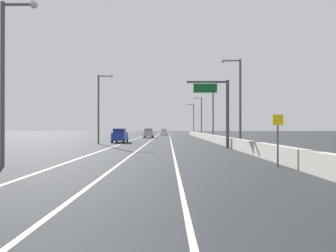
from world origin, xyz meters
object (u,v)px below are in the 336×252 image
object	(u,v)px
overhead_sign_gantry	(222,105)
car_white_1	(165,132)
lamp_post_right_fifth	(194,117)
lamp_post_left_near	(9,71)
lamp_post_right_fourth	(202,114)
lamp_post_left_mid	(102,104)
speed_advisory_sign	(279,136)
car_blue_2	(121,136)
lamp_post_right_third	(213,109)
car_silver_0	(150,133)
lamp_post_right_second	(239,97)

from	to	relation	value
overhead_sign_gantry	car_white_1	xyz separation A→B (m)	(-7.06, 62.03, -3.79)
lamp_post_right_fifth	lamp_post_left_near	bearing A→B (deg)	-101.80
overhead_sign_gantry	lamp_post_right_fourth	distance (m)	42.18
lamp_post_left_mid	car_white_1	world-z (taller)	lamp_post_left_mid
speed_advisory_sign	car_blue_2	bearing A→B (deg)	113.87
lamp_post_right_fourth	lamp_post_left_mid	xyz separation A→B (m)	(-17.08, -33.10, 0.00)
lamp_post_right_fourth	lamp_post_left_mid	world-z (taller)	same
overhead_sign_gantry	car_blue_2	world-z (taller)	overhead_sign_gantry
lamp_post_right_fourth	lamp_post_right_fifth	bearing A→B (deg)	90.38
lamp_post_right_fifth	lamp_post_left_mid	bearing A→B (deg)	-107.17
lamp_post_right_third	car_blue_2	size ratio (longest dim) A/B	2.01
lamp_post_right_fifth	lamp_post_right_third	bearing A→B (deg)	-90.09
car_white_1	car_blue_2	world-z (taller)	car_blue_2
lamp_post_right_third	car_white_1	distance (m)	42.79
lamp_post_right_fifth	lamp_post_left_mid	distance (m)	57.39
lamp_post_right_fourth	car_silver_0	size ratio (longest dim) A/B	2.25
lamp_post_right_fifth	lamp_post_left_near	world-z (taller)	same
lamp_post_right_fifth	lamp_post_left_near	distance (m)	82.65
speed_advisory_sign	lamp_post_right_fourth	bearing A→B (deg)	88.57
lamp_post_left_near	car_blue_2	size ratio (longest dim) A/B	2.01
car_silver_0	car_blue_2	distance (m)	23.33
speed_advisory_sign	lamp_post_left_near	size ratio (longest dim) A/B	0.31
speed_advisory_sign	lamp_post_left_mid	world-z (taller)	lamp_post_left_mid
car_white_1	car_blue_2	xyz separation A→B (m)	(-6.06, -48.62, 0.12)
car_silver_0	lamp_post_left_near	bearing A→B (deg)	-95.30
lamp_post_right_third	overhead_sign_gantry	bearing A→B (deg)	-94.78
lamp_post_left_near	car_blue_2	bearing A→B (deg)	86.23
lamp_post_left_mid	car_silver_0	bearing A→B (deg)	79.69
lamp_post_right_second	lamp_post_right_fourth	world-z (taller)	same
lamp_post_left_mid	car_white_1	size ratio (longest dim) A/B	2.33
speed_advisory_sign	car_white_1	world-z (taller)	speed_advisory_sign
car_silver_0	lamp_post_right_fifth	bearing A→B (deg)	66.40
speed_advisory_sign	lamp_post_right_third	bearing A→B (deg)	88.08
lamp_post_left_mid	car_silver_0	distance (m)	28.33
speed_advisory_sign	lamp_post_right_fifth	distance (m)	81.19
lamp_post_right_second	lamp_post_left_near	bearing A→B (deg)	-136.73
overhead_sign_gantry	car_silver_0	bearing A→B (deg)	105.53
lamp_post_right_fourth	lamp_post_left_near	xyz separation A→B (m)	(-17.05, -59.17, 0.00)
car_silver_0	overhead_sign_gantry	bearing A→B (deg)	-74.47
car_silver_0	lamp_post_right_third	bearing A→B (deg)	-53.68
lamp_post_right_fourth	speed_advisory_sign	bearing A→B (deg)	-91.43
lamp_post_right_second	car_blue_2	bearing A→B (deg)	134.94
lamp_post_right_fifth	car_white_1	distance (m)	10.13
car_white_1	lamp_post_right_fifth	bearing A→B (deg)	11.66
car_white_1	lamp_post_right_fourth	bearing A→B (deg)	-65.70
lamp_post_right_second	lamp_post_right_fifth	size ratio (longest dim) A/B	1.00
car_white_1	car_blue_2	distance (m)	49.00
car_white_1	lamp_post_left_near	bearing A→B (deg)	-95.82
lamp_post_right_second	lamp_post_left_near	distance (m)	22.94
speed_advisory_sign	lamp_post_left_near	bearing A→B (deg)	179.28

